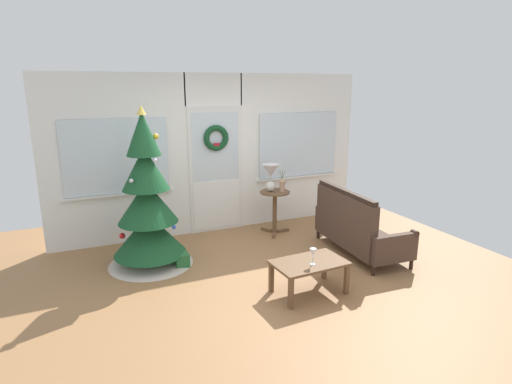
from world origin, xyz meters
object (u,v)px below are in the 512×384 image
settee_sofa (355,228)px  table_lamp (271,174)px  side_table (275,204)px  gift_box (182,260)px  christmas_tree (148,210)px  wine_glass (313,253)px  flower_vase (282,185)px  coffee_table (309,266)px

settee_sofa → table_lamp: table_lamp is taller
table_lamp → side_table: bearing=-33.7°
table_lamp → gift_box: 2.02m
side_table → table_lamp: table_lamp is taller
settee_sofa → side_table: settee_sofa is taller
christmas_tree → settee_sofa: bearing=-16.4°
christmas_tree → wine_glass: bearing=-47.4°
side_table → wine_glass: side_table is taller
settee_sofa → flower_vase: size_ratio=4.59×
coffee_table → table_lamp: bearing=76.6°
flower_vase → wine_glass: (-0.65, -2.02, -0.29)m
coffee_table → wine_glass: size_ratio=4.44×
settee_sofa → gift_box: settee_sofa is taller
settee_sofa → coffee_table: bearing=-148.0°
side_table → table_lamp: 0.50m
christmas_tree → table_lamp: size_ratio=4.84×
coffee_table → gift_box: (-1.18, 1.32, -0.24)m
coffee_table → side_table: bearing=74.7°
christmas_tree → settee_sofa: christmas_tree is taller
table_lamp → wine_glass: size_ratio=2.26×
side_table → coffee_table: side_table is taller
table_lamp → flower_vase: bearing=-32.0°
settee_sofa → wine_glass: size_ratio=8.23×
settee_sofa → flower_vase: 1.38m
coffee_table → settee_sofa: bearing=32.0°
flower_vase → side_table: bearing=149.0°
flower_vase → gift_box: size_ratio=1.92×
table_lamp → gift_box: table_lamp is taller
christmas_tree → coffee_table: christmas_tree is taller
table_lamp → flower_vase: 0.25m
settee_sofa → gift_box: bearing=167.0°
side_table → gift_box: 1.89m
wine_glass → gift_box: 1.88m
table_lamp → coffee_table: (-0.48, -2.04, -0.66)m
christmas_tree → table_lamp: 2.09m
side_table → coffee_table: bearing=-105.3°
coffee_table → wine_glass: bearing=-95.4°
side_table → flower_vase: 0.34m
christmas_tree → flower_vase: size_ratio=6.08×
christmas_tree → wine_glass: size_ratio=10.92×
side_table → gift_box: (-1.72, -0.68, -0.41)m
coffee_table → gift_box: size_ratio=4.74×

